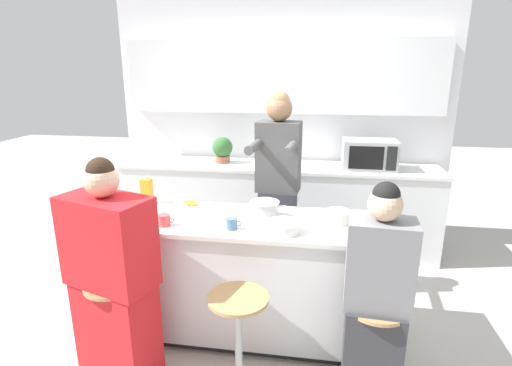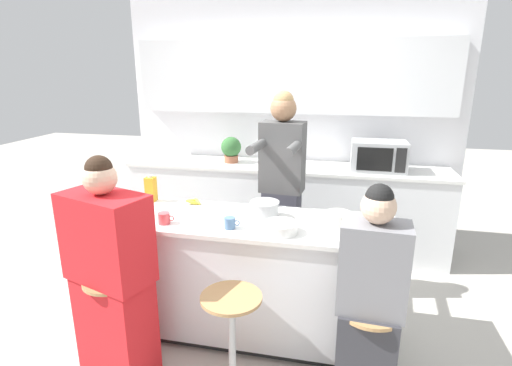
{
  "view_description": "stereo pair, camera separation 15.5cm",
  "coord_description": "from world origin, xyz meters",
  "px_view_note": "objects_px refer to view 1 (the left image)",
  "views": [
    {
      "loc": [
        0.41,
        -2.55,
        1.91
      ],
      "look_at": [
        0.0,
        0.07,
        1.15
      ],
      "focal_mm": 28.0,
      "sensor_mm": 36.0,
      "label": 1
    },
    {
      "loc": [
        0.56,
        -2.52,
        1.91
      ],
      "look_at": [
        0.0,
        0.07,
        1.15
      ],
      "focal_mm": 28.0,
      "sensor_mm": 36.0,
      "label": 2
    }
  ],
  "objects_px": {
    "bar_stool_leftmost": "(119,327)",
    "person_cooking": "(278,195)",
    "juice_carton": "(147,191)",
    "coffee_cup_far": "(232,223)",
    "microwave": "(369,155)",
    "coffee_cup_near": "(164,220)",
    "banana_bunch": "(191,203)",
    "person_wrapped_blanket": "(113,282)",
    "kitchen_island": "(255,277)",
    "potted_plant": "(223,149)",
    "cooking_pot": "(265,210)",
    "bar_stool_center": "(239,344)",
    "fruit_bowl": "(283,227)",
    "bar_stool_rightmost": "(372,353)",
    "person_seated_near": "(375,312)"
  },
  "relations": [
    {
      "from": "bar_stool_leftmost",
      "to": "bar_stool_center",
      "type": "xyz_separation_m",
      "value": [
        0.77,
        -0.03,
        0.0
      ]
    },
    {
      "from": "bar_stool_rightmost",
      "to": "microwave",
      "type": "height_order",
      "value": "microwave"
    },
    {
      "from": "banana_bunch",
      "to": "bar_stool_rightmost",
      "type": "bearing_deg",
      "value": -31.16
    },
    {
      "from": "person_wrapped_blanket",
      "to": "bar_stool_rightmost",
      "type": "bearing_deg",
      "value": 18.31
    },
    {
      "from": "bar_stool_center",
      "to": "person_seated_near",
      "type": "bearing_deg",
      "value": 2.38
    },
    {
      "from": "bar_stool_center",
      "to": "person_wrapped_blanket",
      "type": "relative_size",
      "value": 0.46
    },
    {
      "from": "potted_plant",
      "to": "fruit_bowl",
      "type": "bearing_deg",
      "value": -64.63
    },
    {
      "from": "bar_stool_leftmost",
      "to": "person_wrapped_blanket",
      "type": "relative_size",
      "value": 0.46
    },
    {
      "from": "juice_carton",
      "to": "bar_stool_leftmost",
      "type": "bearing_deg",
      "value": -81.85
    },
    {
      "from": "bar_stool_center",
      "to": "banana_bunch",
      "type": "xyz_separation_m",
      "value": [
        -0.53,
        0.83,
        0.57
      ]
    },
    {
      "from": "bar_stool_center",
      "to": "cooking_pot",
      "type": "relative_size",
      "value": 2.26
    },
    {
      "from": "kitchen_island",
      "to": "potted_plant",
      "type": "relative_size",
      "value": 7.01
    },
    {
      "from": "coffee_cup_far",
      "to": "cooking_pot",
      "type": "bearing_deg",
      "value": 51.5
    },
    {
      "from": "kitchen_island",
      "to": "banana_bunch",
      "type": "relative_size",
      "value": 13.73
    },
    {
      "from": "bar_stool_center",
      "to": "coffee_cup_near",
      "type": "bearing_deg",
      "value": 144.91
    },
    {
      "from": "bar_stool_center",
      "to": "bar_stool_rightmost",
      "type": "height_order",
      "value": "same"
    },
    {
      "from": "bar_stool_rightmost",
      "to": "coffee_cup_near",
      "type": "bearing_deg",
      "value": 164.9
    },
    {
      "from": "bar_stool_leftmost",
      "to": "bar_stool_rightmost",
      "type": "distance_m",
      "value": 1.54
    },
    {
      "from": "bar_stool_rightmost",
      "to": "fruit_bowl",
      "type": "height_order",
      "value": "fruit_bowl"
    },
    {
      "from": "fruit_bowl",
      "to": "juice_carton",
      "type": "relative_size",
      "value": 1.05
    },
    {
      "from": "coffee_cup_far",
      "to": "microwave",
      "type": "height_order",
      "value": "microwave"
    },
    {
      "from": "bar_stool_leftmost",
      "to": "microwave",
      "type": "bearing_deg",
      "value": 50.38
    },
    {
      "from": "person_cooking",
      "to": "juice_carton",
      "type": "height_order",
      "value": "person_cooking"
    },
    {
      "from": "bar_stool_center",
      "to": "juice_carton",
      "type": "xyz_separation_m",
      "value": [
        -0.88,
        0.83,
        0.64
      ]
    },
    {
      "from": "fruit_bowl",
      "to": "coffee_cup_near",
      "type": "xyz_separation_m",
      "value": [
        -0.79,
        -0.02,
        0.0
      ]
    },
    {
      "from": "bar_stool_leftmost",
      "to": "coffee_cup_near",
      "type": "bearing_deg",
      "value": 62.86
    },
    {
      "from": "cooking_pot",
      "to": "microwave",
      "type": "bearing_deg",
      "value": 58.9
    },
    {
      "from": "banana_bunch",
      "to": "person_seated_near",
      "type": "bearing_deg",
      "value": -31.7
    },
    {
      "from": "kitchen_island",
      "to": "cooking_pot",
      "type": "height_order",
      "value": "cooking_pot"
    },
    {
      "from": "bar_stool_rightmost",
      "to": "coffee_cup_far",
      "type": "relative_size",
      "value": 6.29
    },
    {
      "from": "cooking_pot",
      "to": "coffee_cup_far",
      "type": "height_order",
      "value": "cooking_pot"
    },
    {
      "from": "person_wrapped_blanket",
      "to": "juice_carton",
      "type": "bearing_deg",
      "value": 115.57
    },
    {
      "from": "coffee_cup_far",
      "to": "microwave",
      "type": "bearing_deg",
      "value": 57.77
    },
    {
      "from": "kitchen_island",
      "to": "person_seated_near",
      "type": "distance_m",
      "value": 0.96
    },
    {
      "from": "bar_stool_leftmost",
      "to": "juice_carton",
      "type": "relative_size",
      "value": 3.18
    },
    {
      "from": "fruit_bowl",
      "to": "coffee_cup_near",
      "type": "height_order",
      "value": "coffee_cup_near"
    },
    {
      "from": "coffee_cup_far",
      "to": "coffee_cup_near",
      "type": "bearing_deg",
      "value": -178.19
    },
    {
      "from": "cooking_pot",
      "to": "person_cooking",
      "type": "bearing_deg",
      "value": 86.66
    },
    {
      "from": "person_wrapped_blanket",
      "to": "fruit_bowl",
      "type": "height_order",
      "value": "person_wrapped_blanket"
    },
    {
      "from": "bar_stool_rightmost",
      "to": "potted_plant",
      "type": "height_order",
      "value": "potted_plant"
    },
    {
      "from": "person_wrapped_blanket",
      "to": "cooking_pot",
      "type": "distance_m",
      "value": 1.08
    },
    {
      "from": "person_cooking",
      "to": "potted_plant",
      "type": "relative_size",
      "value": 6.35
    },
    {
      "from": "person_wrapped_blanket",
      "to": "coffee_cup_near",
      "type": "height_order",
      "value": "person_wrapped_blanket"
    },
    {
      "from": "coffee_cup_near",
      "to": "banana_bunch",
      "type": "height_order",
      "value": "coffee_cup_near"
    },
    {
      "from": "coffee_cup_far",
      "to": "microwave",
      "type": "xyz_separation_m",
      "value": [
        1.05,
        1.66,
        0.14
      ]
    },
    {
      "from": "bar_stool_leftmost",
      "to": "person_cooking",
      "type": "xyz_separation_m",
      "value": [
        0.87,
        1.19,
        0.53
      ]
    },
    {
      "from": "fruit_bowl",
      "to": "bar_stool_rightmost",
      "type": "bearing_deg",
      "value": -34.32
    },
    {
      "from": "bar_stool_leftmost",
      "to": "cooking_pot",
      "type": "height_order",
      "value": "cooking_pot"
    },
    {
      "from": "bar_stool_leftmost",
      "to": "cooking_pot",
      "type": "xyz_separation_m",
      "value": [
        0.83,
        0.62,
        0.61
      ]
    },
    {
      "from": "cooking_pot",
      "to": "microwave",
      "type": "xyz_separation_m",
      "value": [
        0.86,
        1.43,
        0.12
      ]
    }
  ]
}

